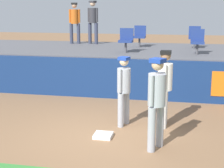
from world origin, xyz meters
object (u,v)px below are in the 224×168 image
Objects in this scene: player_runner_visitor at (124,86)px; spectator_capped at (93,19)px; first_base at (103,135)px; seat_back_center at (140,35)px; seat_front_center at (126,39)px; player_fielder_home at (165,83)px; player_coach_visitor at (157,98)px; seat_back_right at (195,36)px; spectator_hooded at (75,20)px; seat_front_right at (197,40)px.

spectator_capped is at bearing -140.60° from player_runner_visitor.
player_runner_visitor reaches higher than first_base.
seat_back_center is 0.46× the size of spectator_capped.
spectator_capped is at bearing 106.02° from first_base.
first_base is 5.15m from seat_front_center.
player_runner_visitor is at bearing -81.58° from seat_front_center.
player_fielder_home is at bearing -67.84° from seat_front_center.
player_coach_visitor is 2.23× the size of seat_back_center.
seat_back_right is (2.13, -0.00, -0.00)m from seat_back_center.
player_coach_visitor is at bearing -74.43° from seat_front_center.
spectator_hooded is (-3.24, 6.48, 1.31)m from player_runner_visitor.
first_base is 0.22× the size of player_fielder_home.
spectator_hooded is at bearing 136.53° from seat_front_center.
seat_front_right is (0.86, 3.83, 0.69)m from player_fielder_home.
seat_front_center is (-0.27, 4.85, 1.72)m from first_base.
player_coach_visitor is 1.07× the size of spectator_hooded.
seat_back_center is (-1.21, 7.07, 0.67)m from player_coach_visitor.
player_fielder_home reaches higher than player_runner_visitor.
spectator_capped is (-3.42, 6.40, 1.27)m from player_fielder_home.
seat_front_center is at bearing 145.28° from spectator_capped.
seat_back_right reaches higher than player_fielder_home.
seat_back_center is at bearing -157.86° from player_runner_visitor.
spectator_capped is (-3.32, 7.83, 1.25)m from player_coach_visitor.
seat_back_center is 1.00× the size of seat_front_right.
seat_back_right is (2.38, 1.80, -0.00)m from seat_front_center.
seat_front_center is at bearing -98.18° from seat_back_center.
spectator_capped reaches higher than seat_back_right.
seat_front_center is (-2.42, 0.00, 0.00)m from seat_front_right.
spectator_capped is at bearing -151.06° from player_fielder_home.
seat_back_right is at bearing -178.45° from player_runner_visitor.
seat_back_right is (-0.04, 1.80, 0.00)m from seat_front_right.
player_coach_visitor is at bearing -2.83° from player_fielder_home.
seat_front_center is at bearing 179.99° from seat_front_right.
player_coach_visitor is 8.60m from spectator_capped.
spectator_capped is at bearing 169.78° from seat_back_right.
player_runner_visitor is at bearing 129.90° from spectator_capped.
spectator_hooded reaches higher than player_runner_visitor.
first_base is 1.94m from player_fielder_home.
player_coach_visitor is 8.89m from spectator_hooded.
player_fielder_home is 0.99× the size of player_coach_visitor.
spectator_hooded is at bearing -134.54° from player_runner_visitor.
seat_front_center reaches higher than first_base.
player_fielder_home is at bearing -157.62° from player_coach_visitor.
player_coach_visitor is at bearing -19.26° from first_base.
seat_front_right and seat_front_center have the same top height.
first_base is 0.21× the size of player_coach_visitor.
player_runner_visitor is 7.36m from spectator_hooded.
seat_front_right is at bearing -0.01° from seat_front_center.
seat_back_right is at bearing 37.04° from seat_front_center.
seat_front_right and seat_back_right have the same top height.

